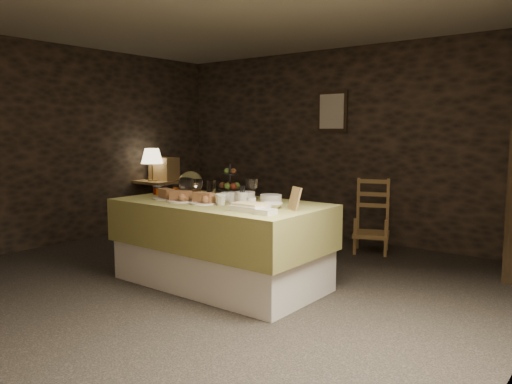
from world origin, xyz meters
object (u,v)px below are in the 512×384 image
Objects in this scene: chair at (374,220)px; wine_rack at (164,169)px; fruit_stand at (230,185)px; buffet_table at (220,237)px; table_lamp at (152,156)px; console_table at (153,189)px.

wine_rack is at bearing 169.09° from chair.
buffet_table is at bearing -70.44° from fruit_stand.
table_lamp is at bearing 152.35° from buffet_table.
buffet_table is 2.97m from console_table.
wine_rack is 1.23× the size of fruit_stand.
fruit_stand is at bearing 109.56° from buffet_table.
buffet_table is 0.54m from fruit_stand.
buffet_table is 3.04m from wine_rack.
chair is 2.05× the size of fruit_stand.
table_lamp is 0.69× the size of chair.
table_lamp reaches higher than console_table.
buffet_table is 2.23m from chair.
console_table is 0.35m from wine_rack.
chair is (3.21, 0.75, -0.22)m from console_table.
buffet_table is at bearing -28.06° from console_table.
console_table is at bearing 151.94° from buffet_table.
wine_rack is 3.26m from chair.
fruit_stand is at bearing -28.20° from wine_rack.
console_table is 1.06× the size of chair.
table_lamp is at bearing 156.09° from fruit_stand.
table_lamp reaches higher than buffet_table.
chair is at bearing 13.18° from console_table.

